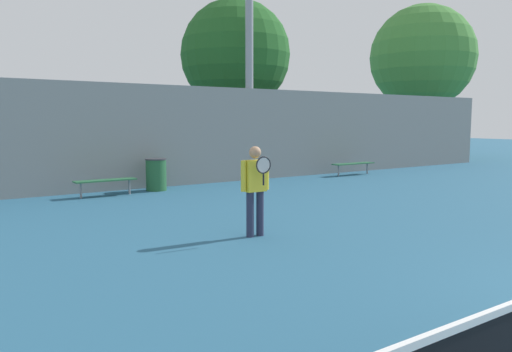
# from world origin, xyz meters

# --- Properties ---
(tennis_player) EXTENTS (0.60, 0.41, 1.68)m
(tennis_player) POSITION_xyz_m (-1.68, 5.88, 0.96)
(tennis_player) COLOR #282D47
(tennis_player) RESTS_ON ground_plane
(bench_courtside_near) EXTENTS (1.73, 0.40, 0.47)m
(bench_courtside_near) POSITION_xyz_m (-2.41, 12.38, 0.43)
(bench_courtside_near) COLOR #28663D
(bench_courtside_near) RESTS_ON ground_plane
(bench_courtside_far) EXTENTS (1.98, 0.40, 0.47)m
(bench_courtside_far) POSITION_xyz_m (7.43, 12.38, 0.43)
(bench_courtside_far) COLOR #28663D
(bench_courtside_far) RESTS_ON ground_plane
(trash_bin) EXTENTS (0.65, 0.65, 0.98)m
(trash_bin) POSITION_xyz_m (-0.75, 12.67, 0.49)
(trash_bin) COLOR #235B33
(trash_bin) RESTS_ON ground_plane
(back_fence) EXTENTS (33.53, 0.06, 3.29)m
(back_fence) POSITION_xyz_m (0.00, 13.35, 1.64)
(back_fence) COLOR gray
(back_fence) RESTS_ON ground_plane
(tree_green_tall) EXTENTS (5.93, 5.93, 8.72)m
(tree_green_tall) POSITION_xyz_m (17.54, 17.05, 5.75)
(tree_green_tall) COLOR brown
(tree_green_tall) RESTS_ON ground_plane
(tree_green_broad) EXTENTS (4.51, 4.51, 7.09)m
(tree_green_broad) POSITION_xyz_m (4.31, 16.13, 4.82)
(tree_green_broad) COLOR brown
(tree_green_broad) RESTS_ON ground_plane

